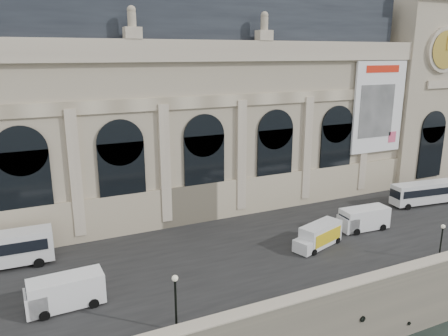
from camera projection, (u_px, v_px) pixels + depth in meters
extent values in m
cube|color=gray|center=(196.00, 207.00, 68.84)|extent=(160.00, 70.00, 6.00)
cube|color=#2D2D2D|center=(264.00, 239.00, 49.70)|extent=(160.00, 24.00, 0.06)
cube|color=gray|center=(342.00, 291.00, 37.85)|extent=(160.00, 1.20, 1.10)
cube|color=beige|center=(343.00, 285.00, 37.69)|extent=(160.00, 1.40, 0.12)
cube|color=#B6A68C|center=(165.00, 126.00, 59.30)|extent=(68.00, 18.00, 22.00)
cube|color=beige|center=(190.00, 205.00, 53.46)|extent=(68.60, 0.40, 5.00)
cube|color=beige|center=(187.00, 51.00, 48.66)|extent=(69.00, 0.80, 2.40)
cube|color=beige|center=(188.00, 103.00, 50.27)|extent=(68.00, 0.30, 1.40)
cube|color=#292F36|center=(161.00, 17.00, 55.72)|extent=(64.00, 15.00, 6.00)
cube|color=black|center=(26.00, 194.00, 45.00)|extent=(5.20, 0.25, 9.00)
cylinder|color=black|center=(21.00, 151.00, 43.85)|extent=(5.20, 0.25, 5.20)
cube|color=beige|center=(75.00, 174.00, 46.62)|extent=(1.20, 0.50, 14.00)
cube|color=black|center=(123.00, 182.00, 49.12)|extent=(5.20, 0.25, 9.00)
cylinder|color=black|center=(120.00, 143.00, 47.97)|extent=(5.20, 0.25, 5.20)
cube|color=beige|center=(165.00, 164.00, 50.74)|extent=(1.20, 0.50, 14.00)
cube|color=black|center=(205.00, 172.00, 53.24)|extent=(5.20, 0.25, 9.00)
cylinder|color=black|center=(204.00, 136.00, 52.09)|extent=(5.20, 0.25, 5.20)
cube|color=beige|center=(241.00, 156.00, 54.86)|extent=(1.20, 0.50, 14.00)
cube|color=black|center=(275.00, 163.00, 57.36)|extent=(5.20, 0.25, 9.00)
cylinder|color=black|center=(276.00, 130.00, 56.21)|extent=(5.20, 0.25, 5.20)
cube|color=beige|center=(307.00, 149.00, 58.98)|extent=(1.20, 0.50, 14.00)
cube|color=black|center=(335.00, 156.00, 61.48)|extent=(5.20, 0.25, 9.00)
cylinder|color=black|center=(337.00, 124.00, 60.33)|extent=(5.20, 0.25, 5.20)
cube|color=beige|center=(364.00, 143.00, 63.09)|extent=(1.20, 0.50, 14.00)
cube|color=white|center=(379.00, 107.00, 62.47)|extent=(9.00, 0.35, 13.00)
cube|color=red|center=(383.00, 69.00, 60.91)|extent=(6.00, 0.06, 1.00)
cube|color=gray|center=(377.00, 111.00, 62.21)|extent=(6.20, 0.06, 7.50)
cube|color=#E55175|center=(392.00, 137.00, 64.68)|extent=(1.40, 0.06, 1.60)
cube|color=#B6A68C|center=(401.00, 88.00, 72.13)|extent=(12.00, 14.00, 30.00)
cylinder|color=beige|center=(444.00, 50.00, 64.25)|extent=(6.60, 0.50, 6.60)
cylinder|color=black|center=(446.00, 50.00, 63.99)|extent=(5.40, 0.15, 5.40)
cylinder|color=gold|center=(446.00, 50.00, 63.93)|extent=(5.50, 0.06, 5.50)
cube|color=gold|center=(447.00, 43.00, 63.63)|extent=(0.14, 0.05, 2.00)
cube|color=black|center=(431.00, 152.00, 68.30)|extent=(5.00, 0.25, 8.00)
cylinder|color=black|center=(39.00, 263.00, 43.03)|extent=(1.01, 0.33, 1.00)
cylinder|color=black|center=(39.00, 253.00, 45.26)|extent=(1.01, 0.33, 1.00)
cube|color=silver|center=(427.00, 192.00, 60.73)|extent=(10.96, 3.52, 2.78)
cube|color=black|center=(395.00, 194.00, 59.02)|extent=(0.33, 2.06, 1.08)
cube|color=black|center=(434.00, 192.00, 59.58)|extent=(9.81, 1.27, 0.99)
cube|color=black|center=(421.00, 187.00, 61.71)|extent=(9.81, 1.27, 0.99)
cylinder|color=black|center=(408.00, 207.00, 58.82)|extent=(0.92, 0.38, 0.90)
cylinder|color=black|center=(397.00, 202.00, 60.88)|extent=(0.92, 0.38, 0.90)
cylinder|color=black|center=(443.00, 196.00, 63.33)|extent=(0.92, 0.38, 0.90)
cube|color=white|center=(67.00, 291.00, 36.07)|extent=(6.04, 2.52, 2.54)
cube|color=white|center=(36.00, 302.00, 35.12)|extent=(1.75, 2.38, 1.77)
cube|color=black|center=(27.00, 298.00, 34.69)|extent=(0.13, 1.99, 0.88)
cylinder|color=black|center=(45.00, 316.00, 34.51)|extent=(0.85, 0.30, 0.84)
cylinder|color=black|center=(42.00, 301.00, 36.50)|extent=(0.85, 0.30, 0.84)
cylinder|color=black|center=(94.00, 304.00, 36.19)|extent=(0.85, 0.30, 0.84)
cylinder|color=black|center=(89.00, 290.00, 38.19)|extent=(0.85, 0.30, 0.84)
cube|color=white|center=(364.00, 218.00, 52.08)|extent=(6.03, 2.70, 2.51)
cube|color=white|center=(348.00, 224.00, 51.36)|extent=(1.80, 2.40, 1.74)
cube|color=black|center=(344.00, 220.00, 50.99)|extent=(0.20, 1.96, 0.87)
cylinder|color=black|center=(357.00, 232.00, 50.66)|extent=(0.85, 0.33, 0.83)
cylinder|color=black|center=(345.00, 225.00, 52.73)|extent=(0.85, 0.33, 0.83)
cylinder|color=black|center=(383.00, 227.00, 51.98)|extent=(0.85, 0.33, 0.83)
cylinder|color=black|center=(370.00, 221.00, 54.04)|extent=(0.85, 0.33, 0.83)
cube|color=silver|center=(320.00, 234.00, 47.71)|extent=(5.66, 3.56, 2.38)
cube|color=gold|center=(329.00, 237.00, 46.97)|extent=(4.39, 1.47, 1.41)
cube|color=red|center=(329.00, 237.00, 46.97)|extent=(2.53, 0.85, 0.53)
cube|color=silver|center=(303.00, 247.00, 45.86)|extent=(1.94, 2.28, 1.32)
cylinder|color=black|center=(314.00, 252.00, 45.62)|extent=(0.75, 0.45, 0.71)
cylinder|color=black|center=(299.00, 246.00, 47.05)|extent=(0.75, 0.45, 0.71)
cylinder|color=black|center=(338.00, 240.00, 48.53)|extent=(0.75, 0.45, 0.71)
cylinder|color=black|center=(322.00, 235.00, 49.97)|extent=(0.75, 0.45, 0.71)
cylinder|color=black|center=(177.00, 329.00, 33.23)|extent=(0.48, 0.48, 0.44)
cylinder|color=black|center=(176.00, 306.00, 32.73)|extent=(0.18, 0.18, 4.38)
sphere|color=beige|center=(175.00, 278.00, 32.14)|extent=(0.48, 0.48, 0.48)
cylinder|color=black|center=(439.00, 260.00, 44.41)|extent=(0.41, 0.41, 0.37)
cylinder|color=black|center=(441.00, 244.00, 43.98)|extent=(0.15, 0.15, 3.71)
sphere|color=beige|center=(443.00, 226.00, 43.49)|extent=(0.41, 0.41, 0.41)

